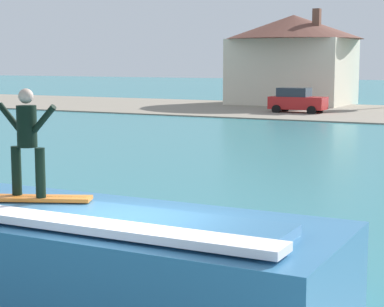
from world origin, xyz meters
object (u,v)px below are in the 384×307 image
surfboard (32,198)px  tree_short_bushy (323,48)px  house_with_chimney (293,54)px  wave_crest (72,252)px  surfer (27,137)px  car_near_shore (297,100)px

surfboard → tree_short_bushy: 48.06m
house_with_chimney → tree_short_bushy: 3.47m
surfboard → tree_short_bushy: (-9.14, 47.07, 3.21)m
wave_crest → surfer: size_ratio=5.04×
car_near_shore → wave_crest: bearing=-76.6°
wave_crest → surfboard: surfboard is taller
car_near_shore → tree_short_bushy: tree_short_bushy is taller
car_near_shore → tree_short_bushy: bearing=93.5°
wave_crest → surfboard: 1.09m
surfboard → car_near_shore: 40.08m
surfboard → surfer: (-0.05, -0.01, 1.00)m
surfboard → house_with_chimney: house_with_chimney is taller
surfboard → house_with_chimney: size_ratio=0.16×
car_near_shore → house_with_chimney: size_ratio=0.34×
wave_crest → house_with_chimney: 50.21m
house_with_chimney → tree_short_bushy: (3.11, -1.47, 0.42)m
surfboard → tree_short_bushy: size_ratio=0.31×
house_with_chimney → tree_short_bushy: size_ratio=1.92×
wave_crest → surfboard: bearing=-167.1°
surfboard → car_near_shore: bearing=102.5°
wave_crest → tree_short_bushy: (-9.80, 46.92, 4.07)m
wave_crest → tree_short_bushy: 48.10m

